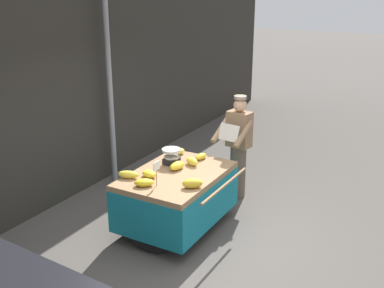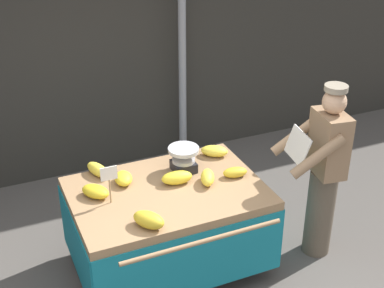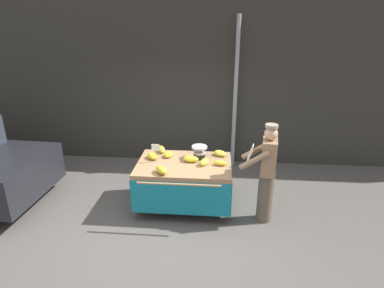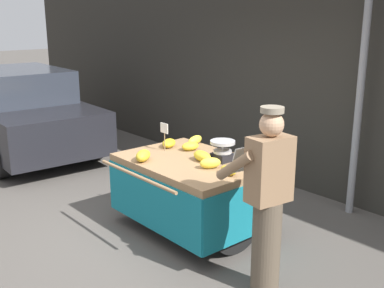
{
  "view_description": "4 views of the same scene",
  "coord_description": "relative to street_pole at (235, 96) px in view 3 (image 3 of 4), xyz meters",
  "views": [
    {
      "loc": [
        -4.9,
        -2.64,
        3.39
      ],
      "look_at": [
        0.48,
        0.4,
        1.23
      ],
      "focal_mm": 43.42,
      "sensor_mm": 36.0,
      "label": 1
    },
    {
      "loc": [
        -1.16,
        -3.2,
        3.38
      ],
      "look_at": [
        0.47,
        0.52,
        1.24
      ],
      "focal_mm": 50.83,
      "sensor_mm": 36.0,
      "label": 2
    },
    {
      "loc": [
        0.81,
        -4.67,
        3.24
      ],
      "look_at": [
        0.36,
        0.55,
        1.2
      ],
      "focal_mm": 30.4,
      "sensor_mm": 36.0,
      "label": 3
    },
    {
      "loc": [
        4.1,
        -2.84,
        2.45
      ],
      "look_at": [
        0.38,
        0.37,
        1.1
      ],
      "focal_mm": 44.27,
      "sensor_mm": 36.0,
      "label": 4
    }
  ],
  "objects": [
    {
      "name": "banana_bunch_7",
      "position": [
        -1.52,
        -1.74,
        -0.75
      ],
      "size": [
        0.28,
        0.3,
        0.1
      ],
      "primitive_type": "ellipsoid",
      "rotation": [
        0.0,
        0.0,
        0.65
      ],
      "color": "gold",
      "rests_on": "banana_cart"
    },
    {
      "name": "weighing_scale",
      "position": [
        -0.67,
        -1.63,
        -0.69
      ],
      "size": [
        0.28,
        0.28,
        0.24
      ],
      "color": "black",
      "rests_on": "banana_cart"
    },
    {
      "name": "banana_bunch_3",
      "position": [
        -1.25,
        -2.31,
        -0.74
      ],
      "size": [
        0.28,
        0.3,
        0.13
      ],
      "primitive_type": "ellipsoid",
      "rotation": [
        0.0,
        0.0,
        0.63
      ],
      "color": "gold",
      "rests_on": "banana_cart"
    },
    {
      "name": "banana_bunch_1",
      "position": [
        -0.3,
        -1.5,
        -0.75
      ],
      "size": [
        0.29,
        0.27,
        0.1
      ],
      "primitive_type": "ellipsoid",
      "rotation": [
        0.0,
        0.0,
        0.97
      ],
      "color": "yellow",
      "rests_on": "banana_cart"
    },
    {
      "name": "ground_plane",
      "position": [
        -1.15,
        -2.37,
        -1.66
      ],
      "size": [
        60.0,
        60.0,
        0.0
      ],
      "primitive_type": "plane",
      "color": "#514C47"
    },
    {
      "name": "street_pole",
      "position": [
        0.0,
        0.0,
        0.0
      ],
      "size": [
        0.09,
        0.09,
        3.33
      ],
      "primitive_type": "cylinder",
      "color": "gray",
      "rests_on": "ground"
    },
    {
      "name": "price_sign",
      "position": [
        -1.43,
        -1.88,
        -0.56
      ],
      "size": [
        0.14,
        0.01,
        0.34
      ],
      "color": "#997A51",
      "rests_on": "banana_cart"
    },
    {
      "name": "banana_bunch_4",
      "position": [
        -0.3,
        -1.92,
        -0.76
      ],
      "size": [
        0.24,
        0.15,
        0.09
      ],
      "primitive_type": "ellipsoid",
      "rotation": [
        0.0,
        0.0,
        1.39
      ],
      "color": "gold",
      "rests_on": "banana_cart"
    },
    {
      "name": "vendor_person",
      "position": [
        0.46,
        -2.2,
        -0.79
      ],
      "size": [
        0.63,
        0.57,
        1.71
      ],
      "color": "brown",
      "rests_on": "ground"
    },
    {
      "name": "banana_bunch_0",
      "position": [
        -1.24,
        -1.63,
        -0.75
      ],
      "size": [
        0.18,
        0.24,
        0.1
      ],
      "primitive_type": "ellipsoid",
      "rotation": [
        0.0,
        0.0,
        2.99
      ],
      "color": "yellow",
      "rests_on": "banana_cart"
    },
    {
      "name": "banana_bunch_6",
      "position": [
        -0.57,
        -1.92,
        -0.74
      ],
      "size": [
        0.2,
        0.26,
        0.12
      ],
      "primitive_type": "ellipsoid",
      "rotation": [
        0.0,
        0.0,
        2.72
      ],
      "color": "yellow",
      "rests_on": "banana_cart"
    },
    {
      "name": "banana_bunch_2",
      "position": [
        -1.41,
        -1.4,
        -0.75
      ],
      "size": [
        0.2,
        0.31,
        0.11
      ],
      "primitive_type": "ellipsoid",
      "rotation": [
        0.0,
        0.0,
        0.35
      ],
      "color": "yellow",
      "rests_on": "banana_cart"
    },
    {
      "name": "banana_cart",
      "position": [
        -0.93,
        -1.87,
        -1.03
      ],
      "size": [
        1.67,
        1.36,
        0.86
      ],
      "color": "#93704C",
      "rests_on": "ground"
    },
    {
      "name": "back_wall",
      "position": [
        -1.15,
        0.32,
        0.41
      ],
      "size": [
        16.0,
        0.24,
        4.15
      ],
      "primitive_type": "cube",
      "color": "#2D2B26",
      "rests_on": "ground"
    },
    {
      "name": "banana_bunch_5",
      "position": [
        -0.81,
        -1.81,
        -0.75
      ],
      "size": [
        0.29,
        0.17,
        0.12
      ],
      "primitive_type": "ellipsoid",
      "rotation": [
        0.0,
        0.0,
        1.45
      ],
      "color": "yellow",
      "rests_on": "banana_cart"
    }
  ]
}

